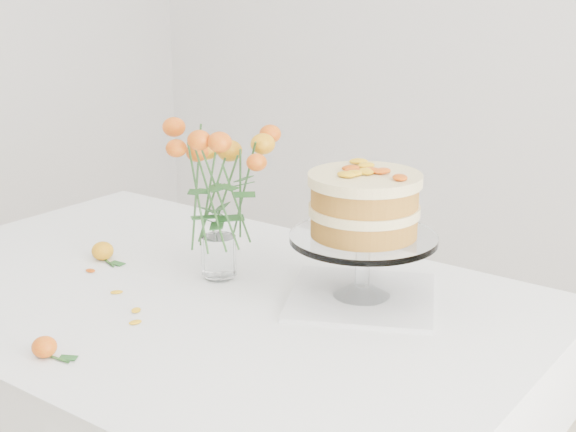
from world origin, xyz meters
name	(u,v)px	position (x,y,z in m)	size (l,w,h in m)	color
table	(194,327)	(0.00, 0.00, 0.67)	(1.43, 0.93, 0.76)	tan
napkin	(362,297)	(0.30, 0.17, 0.76)	(0.29, 0.29, 0.01)	silver
cake_stand	(364,211)	(0.30, 0.17, 0.94)	(0.29, 0.29, 0.26)	white
rose_vase	(217,179)	(-0.01, 0.09, 0.98)	(0.25, 0.25, 0.37)	white
loose_rose_near	(103,251)	(-0.30, 0.02, 0.78)	(0.09, 0.05, 0.04)	#F1A814
loose_rose_far	(45,347)	(-0.01, -0.37, 0.77)	(0.08, 0.04, 0.04)	red
stray_petal_a	(117,292)	(-0.12, -0.10, 0.76)	(0.03, 0.02, 0.00)	#F4B00F
stray_petal_b	(136,310)	(-0.02, -0.14, 0.76)	(0.03, 0.02, 0.00)	#F4B00F
stray_petal_c	(135,322)	(0.02, -0.18, 0.76)	(0.03, 0.02, 0.00)	#F4B00F
stray_petal_d	(90,271)	(-0.26, -0.05, 0.76)	(0.03, 0.02, 0.00)	#F4B00F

